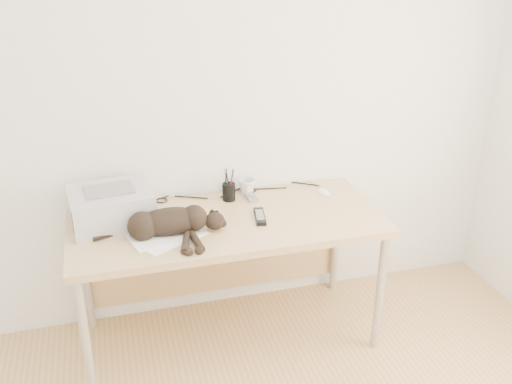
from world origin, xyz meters
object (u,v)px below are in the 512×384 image
object	(u,v)px
cat	(167,224)
pen_cup	(229,191)
desk	(224,234)
mouse	(324,190)
mug	(247,187)
printer	(111,206)

from	to	relation	value
cat	pen_cup	world-z (taller)	pen_cup
pen_cup	desk	bearing A→B (deg)	-113.18
cat	mouse	xyz separation A→B (m)	(0.92, 0.26, -0.05)
desk	mug	world-z (taller)	mug
cat	mug	distance (m)	0.62
cat	mouse	world-z (taller)	cat
cat	mouse	size ratio (longest dim) A/B	6.06
printer	mouse	bearing A→B (deg)	2.48
desk	mug	distance (m)	0.32
printer	cat	distance (m)	0.33
desk	mug	bearing A→B (deg)	47.51
desk	pen_cup	size ratio (longest dim) A/B	8.82
cat	pen_cup	distance (m)	0.50
printer	mug	world-z (taller)	printer
desk	cat	xyz separation A→B (m)	(-0.32, -0.17, 0.20)
desk	cat	bearing A→B (deg)	-151.62
cat	pen_cup	bearing A→B (deg)	41.54
cat	mouse	distance (m)	0.96
cat	mug	size ratio (longest dim) A/B	6.62
printer	mug	size ratio (longest dim) A/B	4.46
printer	mouse	size ratio (longest dim) A/B	4.08
desk	cat	distance (m)	0.41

